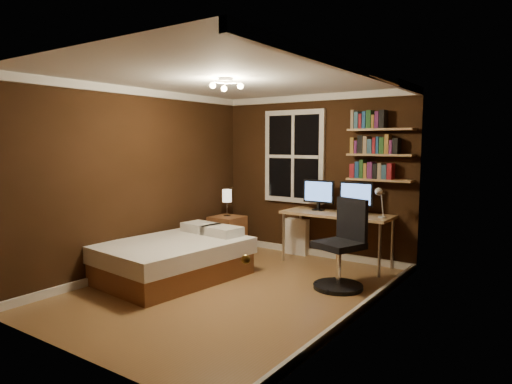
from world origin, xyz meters
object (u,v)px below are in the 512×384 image
Objects in this scene: monitor_right at (356,198)px; desk_lamp at (380,202)px; desk at (337,217)px; radiator at (297,237)px; nightstand at (227,234)px; monitor_left at (319,195)px; bed at (175,259)px; office_chair at (342,253)px; bedside_lamp at (227,203)px.

monitor_right is 1.12× the size of desk_lamp.
monitor_right reaches higher than desk_lamp.
desk_lamp reaches higher than desk.
radiator is 1.15× the size of monitor_right.
nightstand is 1.63m from monitor_left.
bed is 1.23× the size of desk.
bed is at bearing -77.27° from nightstand.
bed is 4.45× the size of desk_lamp.
bed is 2.16m from radiator.
desk_lamp is (2.44, 0.21, 0.68)m from nightstand.
radiator is 0.84m from monitor_left.
desk is at bearing -15.36° from radiator.
monitor_left is 1.00× the size of monitor_right.
radiator is 1.65m from desk_lamp.
desk_lamp is at bearing 5.61° from nightstand.
desk_lamp is at bearing -25.24° from monitor_right.
office_chair reaches higher than bed.
monitor_right is at bearing 0.00° from monitor_left.
nightstand is at bearing -169.36° from desk.
nightstand reaches higher than radiator.
desk is 1.11m from office_chair.
office_chair is at bearing -101.40° from desk_lamp.
desk_lamp is at bearing 4.91° from bedside_lamp.
bed is 3.45× the size of radiator.
bedside_lamp reaches higher than radiator.
bedside_lamp is 0.27× the size of desk.
radiator is at bearing 28.98° from bedside_lamp.
monitor_right is (0.26, 0.08, 0.29)m from desk.
office_chair is (1.29, -1.16, 0.14)m from radiator.
monitor_right is (2.01, 0.41, 0.18)m from bedside_lamp.
desk is at bearing 138.50° from office_chair.
desk is at bearing -162.70° from monitor_right.
bedside_lamp is 2.06m from monitor_right.
nightstand is 1.19× the size of monitor_right.
desk is (0.78, -0.21, 0.41)m from radiator.
office_chair is at bearing -42.07° from radiator.
monitor_left is 1.45m from office_chair.
monitor_left reaches higher than bed.
nightstand is 0.51m from bedside_lamp.
desk is (1.76, 0.33, -0.11)m from bedside_lamp.
office_chair reaches higher than nightstand.
desk_lamp is 0.40× the size of office_chair.
desk_lamp is (1.46, -0.33, 0.69)m from radiator.
office_chair is at bearing -61.62° from desk.
bedside_lamp is at bearing -151.02° from radiator.
monitor_left is at bearing 16.79° from nightstand.
radiator is (0.66, 2.05, 0.02)m from bed.
radiator is 1.15× the size of monitor_left.
bedside_lamp reaches higher than nightstand.
desk is at bearing 10.64° from bedside_lamp.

